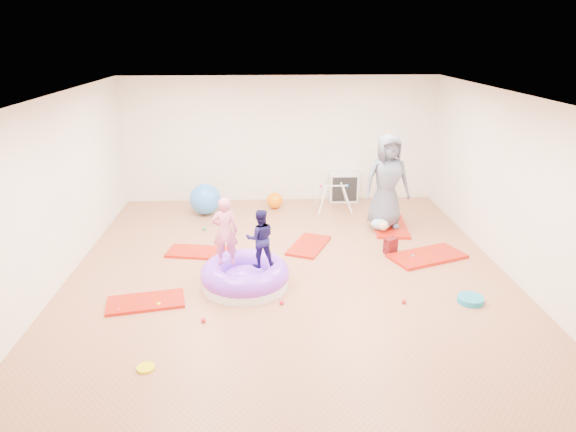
{
  "coord_description": "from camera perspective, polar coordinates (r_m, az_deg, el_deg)",
  "views": [
    {
      "loc": [
        -0.38,
        -7.39,
        3.64
      ],
      "look_at": [
        0.0,
        0.3,
        0.9
      ],
      "focal_mm": 32.0,
      "sensor_mm": 36.0,
      "label": 1
    }
  ],
  "objects": [
    {
      "name": "cube_shelf",
      "position": [
        11.81,
        6.2,
        3.17
      ],
      "size": [
        0.65,
        0.32,
        0.65
      ],
      "color": "silver",
      "rests_on": "ground"
    },
    {
      "name": "gym_mat_front_left",
      "position": [
        7.71,
        -15.53,
        -9.19
      ],
      "size": [
        1.16,
        0.74,
        0.04
      ],
      "primitive_type": "cube",
      "rotation": [
        0.0,
        0.0,
        0.19
      ],
      "color": "red",
      "rests_on": "ground"
    },
    {
      "name": "gym_mat_mid_left",
      "position": [
        9.17,
        -9.88,
        -3.96
      ],
      "size": [
        1.16,
        0.72,
        0.05
      ],
      "primitive_type": "cube",
      "rotation": [
        0.0,
        0.0,
        -0.17
      ],
      "color": "red",
      "rests_on": "ground"
    },
    {
      "name": "infant",
      "position": [
        10.07,
        10.33,
        -0.9
      ],
      "size": [
        0.4,
        0.4,
        0.23
      ],
      "color": "#ABC7E6",
      "rests_on": "gym_mat_rear_right"
    },
    {
      "name": "inflatable_cushion",
      "position": [
        7.88,
        -4.8,
        -6.65
      ],
      "size": [
        1.35,
        1.35,
        0.43
      ],
      "rotation": [
        0.0,
        0.0,
        0.25
      ],
      "color": "white",
      "rests_on": "ground"
    },
    {
      "name": "yellow_toy",
      "position": [
        6.37,
        -15.52,
        -15.94
      ],
      "size": [
        0.21,
        0.21,
        0.03
      ],
      "primitive_type": "cylinder",
      "color": "#FCF30D",
      "rests_on": "ground"
    },
    {
      "name": "ball_pit_balls",
      "position": [
        8.23,
        -4.2,
        -6.46
      ],
      "size": [
        4.64,
        3.49,
        0.07
      ],
      "color": "green",
      "rests_on": "ground"
    },
    {
      "name": "balance_disc",
      "position": [
        7.91,
        19.62,
        -8.73
      ],
      "size": [
        0.38,
        0.38,
        0.08
      ],
      "primitive_type": "cylinder",
      "color": "teal",
      "rests_on": "ground"
    },
    {
      "name": "child_pink",
      "position": [
        7.66,
        -7.03,
        -1.37
      ],
      "size": [
        0.39,
        0.25,
        1.06
      ],
      "primitive_type": "imported",
      "rotation": [
        0.0,
        0.0,
        3.14
      ],
      "color": "pink",
      "rests_on": "inflatable_cushion"
    },
    {
      "name": "gym_mat_rear_right",
      "position": [
        10.41,
        11.25,
        -1.12
      ],
      "size": [
        0.77,
        1.33,
        0.05
      ],
      "primitive_type": "cube",
      "rotation": [
        0.0,
        0.0,
        1.46
      ],
      "color": "red",
      "rests_on": "ground"
    },
    {
      "name": "exercise_ball_blue",
      "position": [
        11.02,
        -9.18,
        1.86
      ],
      "size": [
        0.66,
        0.66,
        0.66
      ],
      "primitive_type": "sphere",
      "color": "#367ED9",
      "rests_on": "ground"
    },
    {
      "name": "infant_play_gym",
      "position": [
        11.12,
        5.09,
        2.49
      ],
      "size": [
        0.75,
        0.71,
        0.58
      ],
      "rotation": [
        0.0,
        0.0,
        -0.14
      ],
      "color": "silver",
      "rests_on": "ground"
    },
    {
      "name": "backpack",
      "position": [
        9.19,
        11.32,
        -3.25
      ],
      "size": [
        0.27,
        0.25,
        0.27
      ],
      "primitive_type": "cube",
      "rotation": [
        0.0,
        0.0,
        0.6
      ],
      "color": "maroon",
      "rests_on": "ground"
    },
    {
      "name": "exercise_ball_orange",
      "position": [
        11.29,
        -1.49,
        1.74
      ],
      "size": [
        0.36,
        0.36,
        0.36
      ],
      "primitive_type": "sphere",
      "color": "orange",
      "rests_on": "ground"
    },
    {
      "name": "child_navy",
      "position": [
        7.58,
        -3.12,
        -2.13
      ],
      "size": [
        0.47,
        0.38,
        0.9
      ],
      "primitive_type": "imported",
      "rotation": [
        0.0,
        0.0,
        3.25
      ],
      "color": "#150F41",
      "rests_on": "inflatable_cushion"
    },
    {
      "name": "room",
      "position": [
        7.73,
        0.11,
        2.75
      ],
      "size": [
        7.01,
        8.01,
        2.81
      ],
      "color": "#A66E51",
      "rests_on": "ground"
    },
    {
      "name": "gym_mat_right",
      "position": [
        9.18,
        15.19,
        -4.33
      ],
      "size": [
        1.43,
        1.07,
        0.05
      ],
      "primitive_type": "cube",
      "rotation": [
        0.0,
        0.0,
        0.37
      ],
      "color": "red",
      "rests_on": "ground"
    },
    {
      "name": "gym_mat_center_back",
      "position": [
        9.31,
        2.32,
        -3.29
      ],
      "size": [
        0.92,
        1.19,
        0.04
      ],
      "primitive_type": "cube",
      "rotation": [
        0.0,
        0.0,
        1.15
      ],
      "color": "red",
      "rests_on": "ground"
    },
    {
      "name": "adult_caregiver",
      "position": [
        10.05,
        10.95,
        3.81
      ],
      "size": [
        0.96,
        0.69,
        1.83
      ],
      "primitive_type": "imported",
      "rotation": [
        0.0,
        0.0,
        0.12
      ],
      "color": "#55596A",
      "rests_on": "gym_mat_rear_right"
    }
  ]
}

